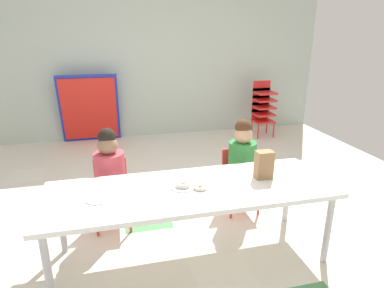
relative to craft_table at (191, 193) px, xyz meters
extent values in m
cube|color=silver|center=(0.17, 0.64, -0.56)|extent=(5.75, 5.49, 0.02)
cube|color=silver|center=(-0.73, 2.89, -0.55)|extent=(0.43, 0.43, 0.00)
cube|color=silver|center=(0.17, -0.26, -0.55)|extent=(0.43, 0.43, 0.00)
cube|color=silver|center=(-1.63, 1.99, -0.55)|extent=(0.43, 0.43, 0.00)
cube|color=#478C51|center=(-0.28, 0.64, -0.55)|extent=(0.43, 0.43, 0.00)
cube|color=orange|center=(0.62, 1.09, -0.55)|extent=(0.43, 0.43, 0.00)
cube|color=#B2C1B7|center=(0.17, 3.38, 0.74)|extent=(5.75, 0.10, 2.59)
cube|color=white|center=(0.00, 0.00, 0.03)|extent=(2.11, 0.72, 0.04)
cylinder|color=#B2B2B7|center=(-0.98, -0.30, -0.27)|extent=(0.05, 0.05, 0.56)
cylinder|color=#B2B2B7|center=(0.98, -0.30, -0.27)|extent=(0.05, 0.05, 0.56)
cylinder|color=#B2B2B7|center=(-0.98, 0.30, -0.27)|extent=(0.05, 0.05, 0.56)
cylinder|color=#B2B2B7|center=(0.98, 0.30, -0.27)|extent=(0.05, 0.05, 0.56)
cube|color=red|center=(-0.58, 0.58, -0.25)|extent=(0.32, 0.30, 0.03)
cube|color=red|center=(-0.58, 0.73, -0.10)|extent=(0.29, 0.02, 0.30)
cylinder|color=#BF3F4C|center=(-0.58, 0.58, -0.03)|extent=(0.26, 0.26, 0.38)
sphere|color=#8C664C|center=(-0.58, 0.58, 0.23)|extent=(0.17, 0.17, 0.17)
sphere|color=black|center=(-0.58, 0.59, 0.30)|extent=(0.15, 0.15, 0.15)
cylinder|color=red|center=(-0.72, 0.45, -0.40)|extent=(0.02, 0.02, 0.28)
cylinder|color=red|center=(-0.44, 0.45, -0.40)|extent=(0.02, 0.02, 0.28)
cylinder|color=red|center=(-0.72, 0.71, -0.40)|extent=(0.02, 0.02, 0.28)
cylinder|color=red|center=(-0.44, 0.71, -0.40)|extent=(0.02, 0.02, 0.28)
cube|color=red|center=(0.63, 0.58, -0.25)|extent=(0.32, 0.30, 0.03)
cube|color=red|center=(0.63, 0.73, -0.10)|extent=(0.29, 0.02, 0.30)
cylinder|color=#2D7A38|center=(0.63, 0.58, -0.03)|extent=(0.34, 0.34, 0.38)
sphere|color=tan|center=(0.63, 0.58, 0.23)|extent=(0.17, 0.17, 0.17)
sphere|color=#472D19|center=(0.63, 0.59, 0.30)|extent=(0.15, 0.15, 0.15)
cylinder|color=red|center=(0.49, 0.45, -0.40)|extent=(0.02, 0.02, 0.28)
cylinder|color=red|center=(0.77, 0.45, -0.40)|extent=(0.02, 0.02, 0.28)
cylinder|color=red|center=(0.49, 0.71, -0.40)|extent=(0.02, 0.02, 0.28)
cylinder|color=red|center=(0.77, 0.71, -0.40)|extent=(0.02, 0.02, 0.28)
cube|color=red|center=(1.93, 2.81, -0.29)|extent=(0.32, 0.30, 0.03)
cube|color=red|center=(1.93, 2.95, -0.20)|extent=(0.30, 0.02, 0.18)
cube|color=red|center=(1.93, 2.81, -0.17)|extent=(0.32, 0.30, 0.03)
cube|color=red|center=(1.93, 2.95, -0.08)|extent=(0.30, 0.02, 0.18)
cube|color=red|center=(1.93, 2.81, -0.05)|extent=(0.32, 0.30, 0.03)
cube|color=red|center=(1.93, 2.95, 0.04)|extent=(0.30, 0.02, 0.18)
cube|color=red|center=(1.93, 2.81, 0.07)|extent=(0.32, 0.30, 0.03)
cube|color=red|center=(1.93, 2.95, 0.16)|extent=(0.30, 0.02, 0.18)
cube|color=red|center=(1.93, 2.81, 0.19)|extent=(0.32, 0.30, 0.03)
cube|color=red|center=(1.93, 2.95, 0.28)|extent=(0.30, 0.02, 0.18)
cylinder|color=red|center=(1.79, 2.68, -0.42)|extent=(0.02, 0.02, 0.26)
cylinder|color=red|center=(2.07, 2.68, -0.42)|extent=(0.02, 0.02, 0.26)
cylinder|color=red|center=(1.79, 2.94, -0.42)|extent=(0.02, 0.02, 0.26)
cylinder|color=red|center=(2.07, 2.94, -0.42)|extent=(0.02, 0.02, 0.26)
cube|color=#1E33BF|center=(-0.87, 3.19, -0.01)|extent=(0.90, 0.28, 1.09)
cube|color=red|center=(-0.87, 3.16, -0.01)|extent=(0.83, 0.23, 0.99)
cube|color=#9E754C|center=(0.58, 0.03, 0.16)|extent=(0.13, 0.09, 0.22)
cylinder|color=white|center=(-0.06, 0.02, 0.05)|extent=(0.18, 0.18, 0.01)
cylinder|color=white|center=(-0.66, -0.02, 0.05)|extent=(0.18, 0.18, 0.01)
torus|color=white|center=(-0.06, 0.02, 0.07)|extent=(0.11, 0.11, 0.03)
torus|color=white|center=(0.06, -0.04, 0.06)|extent=(0.10, 0.10, 0.03)
camera|label=1|loc=(-0.51, -2.10, 1.12)|focal=30.58mm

